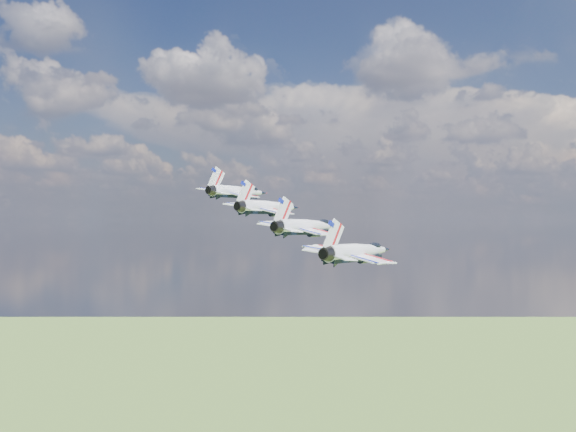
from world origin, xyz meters
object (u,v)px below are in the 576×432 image
at_px(jet_0, 239,192).
at_px(jet_1, 270,207).
at_px(jet_2, 309,226).
at_px(jet_3, 359,251).

distance_m(jet_0, jet_1, 11.21).
bearing_deg(jet_2, jet_0, 153.69).
relative_size(jet_0, jet_1, 1.00).
relative_size(jet_1, jet_2, 1.00).
height_order(jet_0, jet_1, jet_0).
distance_m(jet_0, jet_3, 33.63).
relative_size(jet_0, jet_2, 1.00).
bearing_deg(jet_0, jet_1, -26.31).
xyz_separation_m(jet_0, jet_2, (16.53, -14.34, -4.88)).
relative_size(jet_1, jet_3, 1.00).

